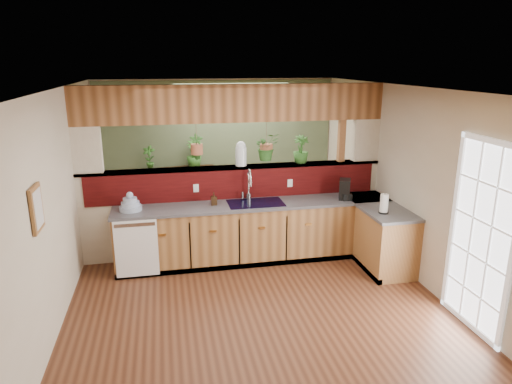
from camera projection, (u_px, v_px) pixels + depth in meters
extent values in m
cube|color=#4E2918|center=(252.00, 291.00, 6.02)|extent=(4.60, 7.00, 0.01)
cube|color=brown|center=(251.00, 90.00, 5.30)|extent=(4.60, 7.00, 0.01)
cube|color=beige|center=(218.00, 147.00, 8.96)|extent=(4.60, 0.02, 2.60)
cube|color=beige|center=(55.00, 208.00, 5.22)|extent=(0.02, 7.00, 2.60)
cube|color=beige|center=(420.00, 187.00, 6.11)|extent=(0.02, 7.00, 2.60)
cube|color=beige|center=(235.00, 211.00, 7.10)|extent=(4.60, 0.15, 1.35)
cube|color=#3D0708|center=(236.00, 184.00, 6.90)|extent=(4.40, 0.02, 0.45)
cube|color=brown|center=(235.00, 167.00, 6.91)|extent=(4.60, 0.21, 0.04)
cube|color=brown|center=(234.00, 103.00, 6.65)|extent=(4.60, 0.15, 0.55)
cube|color=beige|center=(87.00, 151.00, 6.42)|extent=(0.40, 0.15, 0.70)
cube|color=beige|center=(365.00, 141.00, 7.23)|extent=(0.40, 0.15, 0.70)
cube|color=brown|center=(340.00, 167.00, 7.26)|extent=(0.10, 0.10, 2.60)
cube|color=brown|center=(235.00, 167.00, 6.91)|extent=(4.60, 0.21, 0.04)
cube|color=brown|center=(234.00, 103.00, 6.65)|extent=(4.60, 0.15, 0.55)
cube|color=#4C5C3F|center=(218.00, 147.00, 8.94)|extent=(4.55, 0.02, 2.55)
cube|color=brown|center=(256.00, 233.00, 6.87)|extent=(4.10, 0.60, 0.86)
cube|color=#47474C|center=(256.00, 204.00, 6.74)|extent=(4.14, 0.64, 0.04)
cube|color=brown|center=(376.00, 235.00, 6.79)|extent=(0.60, 1.48, 0.86)
cube|color=#47474C|center=(379.00, 206.00, 6.67)|extent=(0.64, 1.52, 0.04)
cube|color=brown|center=(364.00, 225.00, 7.21)|extent=(0.60, 0.60, 0.86)
cube|color=#47474C|center=(366.00, 197.00, 7.08)|extent=(0.64, 0.64, 0.04)
cube|color=black|center=(259.00, 264.00, 6.72)|extent=(4.10, 0.06, 0.08)
cube|color=black|center=(358.00, 260.00, 6.85)|extent=(0.06, 1.48, 0.08)
cube|color=white|center=(137.00, 249.00, 6.23)|extent=(0.58, 0.02, 0.82)
cube|color=#B7B7B2|center=(135.00, 225.00, 6.12)|extent=(0.54, 0.01, 0.05)
cube|color=black|center=(256.00, 204.00, 6.74)|extent=(0.82, 0.50, 0.03)
cube|color=black|center=(243.00, 210.00, 6.73)|extent=(0.34, 0.40, 0.16)
cube|color=black|center=(268.00, 209.00, 6.80)|extent=(0.34, 0.40, 0.16)
cube|color=white|center=(480.00, 240.00, 4.94)|extent=(0.06, 1.02, 2.16)
cube|color=brown|center=(37.00, 208.00, 4.40)|extent=(0.03, 0.35, 0.45)
cube|color=silver|center=(38.00, 208.00, 4.40)|extent=(0.01, 0.27, 0.37)
cylinder|color=#B7B7B2|center=(249.00, 196.00, 6.90)|extent=(0.07, 0.07, 0.10)
cylinder|color=#B7B7B2|center=(249.00, 184.00, 6.85)|extent=(0.02, 0.02, 0.29)
torus|color=#B7B7B2|center=(249.00, 176.00, 6.74)|extent=(0.21, 0.06, 0.21)
cylinder|color=#B7B7B2|center=(251.00, 182.00, 6.67)|extent=(0.02, 0.02, 0.12)
cylinder|color=#B7B7B2|center=(242.00, 195.00, 6.87)|extent=(0.03, 0.03, 0.10)
cylinder|color=#9CACC9|center=(131.00, 208.00, 6.39)|extent=(0.31, 0.31, 0.07)
cylinder|color=#9CACC9|center=(130.00, 204.00, 6.38)|extent=(0.25, 0.25, 0.06)
cylinder|color=#9CACC9|center=(130.00, 200.00, 6.36)|extent=(0.19, 0.19, 0.06)
sphere|color=#9CACC9|center=(130.00, 195.00, 6.34)|extent=(0.10, 0.10, 0.10)
imported|color=#392615|center=(214.00, 199.00, 6.62)|extent=(0.09, 0.09, 0.18)
cube|color=black|center=(345.00, 189.00, 6.92)|extent=(0.16, 0.26, 0.30)
cube|color=black|center=(347.00, 197.00, 6.86)|extent=(0.14, 0.10, 0.10)
cylinder|color=silver|center=(346.00, 194.00, 6.88)|extent=(0.08, 0.08, 0.08)
cylinder|color=black|center=(383.00, 212.00, 6.29)|extent=(0.13, 0.13, 0.02)
cylinder|color=#B7B7B2|center=(384.00, 203.00, 6.26)|extent=(0.02, 0.02, 0.29)
cylinder|color=white|center=(384.00, 203.00, 6.26)|extent=(0.11, 0.11, 0.25)
cylinder|color=silver|center=(241.00, 157.00, 6.89)|extent=(0.17, 0.17, 0.28)
sphere|color=silver|center=(241.00, 146.00, 6.84)|extent=(0.15, 0.15, 0.15)
imported|color=#26541D|center=(301.00, 149.00, 7.05)|extent=(0.24, 0.24, 0.43)
cylinder|color=brown|center=(196.00, 134.00, 6.66)|extent=(0.01, 0.01, 0.32)
cylinder|color=brown|center=(197.00, 149.00, 6.72)|extent=(0.18, 0.18, 0.15)
imported|color=#26541D|center=(196.00, 134.00, 6.66)|extent=(0.22, 0.16, 0.38)
cylinder|color=brown|center=(266.00, 134.00, 6.87)|extent=(0.01, 0.01, 0.36)
cylinder|color=brown|center=(266.00, 149.00, 6.94)|extent=(0.19, 0.19, 0.17)
imported|color=#26541D|center=(266.00, 133.00, 6.87)|extent=(0.45, 0.42, 0.41)
cube|color=black|center=(180.00, 191.00, 8.79)|extent=(1.43, 0.60, 0.92)
imported|color=#26541D|center=(149.00, 158.00, 8.50)|extent=(0.28, 0.24, 0.45)
imported|color=#26541D|center=(194.00, 154.00, 8.65)|extent=(0.38, 0.38, 0.52)
imported|color=#26541D|center=(263.00, 206.00, 8.31)|extent=(0.78, 0.71, 0.75)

